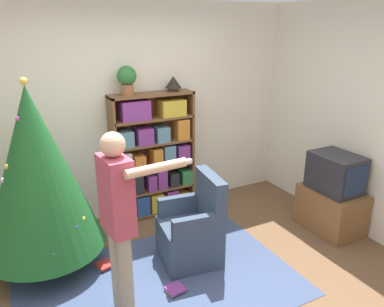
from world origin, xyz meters
TOP-DOWN VIEW (x-y plane):
  - ground_plane at (0.00, 0.00)m, footprint 14.00×14.00m
  - wall_back at (0.00, 1.89)m, footprint 8.00×0.10m
  - area_rug at (-0.23, 0.31)m, footprint 2.54×1.66m
  - bookshelf at (0.28, 1.68)m, footprint 1.02×0.27m
  - tv_stand at (1.96, 0.33)m, footprint 0.49×0.70m
  - television at (1.96, 0.32)m, footprint 0.41×0.56m
  - game_remote at (1.81, 0.11)m, footprint 0.04×0.12m
  - christmas_tree at (-1.11, 1.11)m, footprint 1.14×1.14m
  - armchair at (0.23, 0.54)m, footprint 0.63×0.63m
  - standing_person at (-0.64, 0.08)m, footprint 0.66×0.47m
  - potted_plant at (-0.01, 1.69)m, footprint 0.22×0.22m
  - table_lamp at (0.57, 1.69)m, footprint 0.20×0.20m
  - book_pile_near_tree at (-0.63, 0.81)m, footprint 0.19×0.19m
  - book_pile_by_chair at (-0.14, 0.15)m, footprint 0.19×0.17m

SIDE VIEW (x-z plane):
  - ground_plane at x=0.00m, z-range 0.00..0.00m
  - area_rug at x=-0.23m, z-range 0.00..0.01m
  - book_pile_by_chair at x=-0.14m, z-range 0.00..0.05m
  - book_pile_near_tree at x=-0.63m, z-range 0.00..0.05m
  - tv_stand at x=1.96m, z-range 0.00..0.51m
  - armchair at x=0.23m, z-range -0.14..0.78m
  - game_remote at x=1.81m, z-range 0.51..0.53m
  - television at x=1.96m, z-range 0.51..0.94m
  - bookshelf at x=0.28m, z-range -0.02..1.53m
  - standing_person at x=-0.64m, z-range 0.15..1.75m
  - christmas_tree at x=-1.11m, z-range 0.07..1.96m
  - wall_back at x=0.00m, z-range 0.00..2.60m
  - table_lamp at x=0.57m, z-range 1.57..1.75m
  - potted_plant at x=-0.01m, z-range 1.58..1.91m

